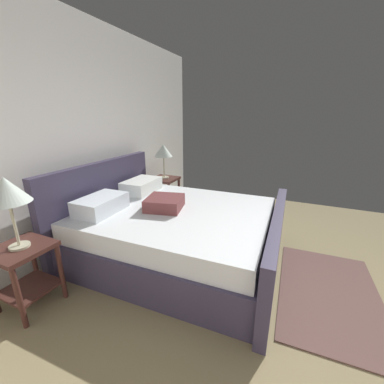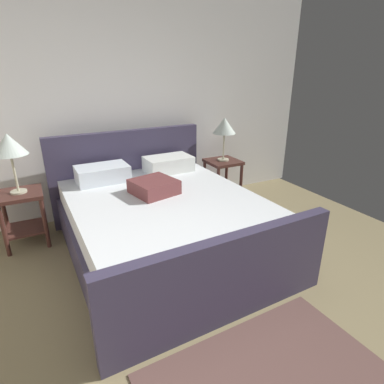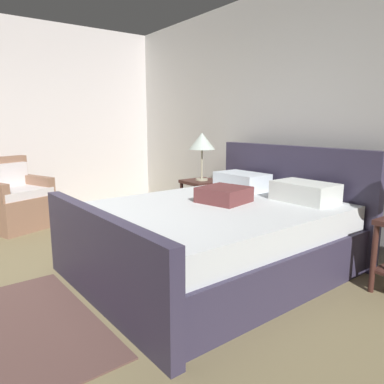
{
  "view_description": "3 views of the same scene",
  "coord_description": "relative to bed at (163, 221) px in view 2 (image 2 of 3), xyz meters",
  "views": [
    {
      "loc": [
        -1.96,
        0.39,
        1.68
      ],
      "look_at": [
        0.59,
        1.54,
        0.78
      ],
      "focal_mm": 22.7,
      "sensor_mm": 36.0,
      "label": 1
    },
    {
      "loc": [
        -0.66,
        -1.04,
        1.8
      ],
      "look_at": [
        0.6,
        1.44,
        0.7
      ],
      "focal_mm": 29.29,
      "sensor_mm": 36.0,
      "label": 2
    },
    {
      "loc": [
        2.84,
        -0.43,
        1.35
      ],
      "look_at": [
        0.44,
        1.34,
        0.78
      ],
      "focal_mm": 34.35,
      "sensor_mm": 36.0,
      "label": 3
    }
  ],
  "objects": [
    {
      "name": "area_rug",
      "position": [
        0.0,
        -1.7,
        -0.33
      ],
      "size": [
        1.54,
        0.95,
        0.01
      ],
      "primitive_type": "cube",
      "rotation": [
        0.0,
        0.0,
        0.03
      ],
      "color": "brown",
      "rests_on": "ground"
    },
    {
      "name": "bed",
      "position": [
        0.0,
        0.0,
        0.0
      ],
      "size": [
        1.99,
        2.36,
        1.1
      ],
      "color": "#373149",
      "rests_on": "ground"
    },
    {
      "name": "nightstand_right",
      "position": [
        1.28,
        0.89,
        0.06
      ],
      "size": [
        0.44,
        0.44,
        0.6
      ],
      "color": "#43241E",
      "rests_on": "ground"
    },
    {
      "name": "wall_back",
      "position": [
        -0.38,
        1.31,
        1.07
      ],
      "size": [
        6.3,
        0.12,
        2.82
      ],
      "primitive_type": "cube",
      "color": "silver",
      "rests_on": "ground"
    },
    {
      "name": "table_lamp_left",
      "position": [
        -1.28,
        0.81,
        0.76
      ],
      "size": [
        0.34,
        0.34,
        0.62
      ],
      "color": "#B7B293",
      "rests_on": "nightstand_left"
    },
    {
      "name": "nightstand_left",
      "position": [
        -1.28,
        0.81,
        0.06
      ],
      "size": [
        0.44,
        0.44,
        0.6
      ],
      "color": "#43241E",
      "rests_on": "ground"
    },
    {
      "name": "table_lamp_right",
      "position": [
        1.28,
        0.89,
        0.73
      ],
      "size": [
        0.31,
        0.31,
        0.59
      ],
      "color": "#B7B293",
      "rests_on": "nightstand_right"
    }
  ]
}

